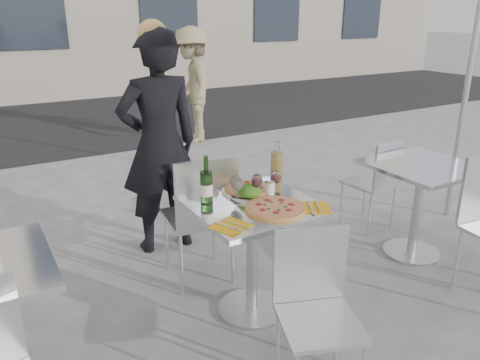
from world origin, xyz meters
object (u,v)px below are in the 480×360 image
wineglass_red_b (276,178)px  napkin_left (231,226)px  chair_far (202,210)px  chair_near (315,299)px  napkin_right (314,207)px  wineglass_red_a (257,181)px  salad_plate (249,192)px  pizza_near (275,208)px  wineglass_white_b (235,183)px  woman_diner (159,145)px  pedestrian_b (193,85)px  side_table_right (419,190)px  carafe (277,167)px  side_chair_rfar (378,177)px  main_table (252,235)px  wine_bottle (206,186)px  pizza_far (248,189)px  wineglass_white_a (237,185)px  sugar_shaker (269,188)px

wineglass_red_b → napkin_left: size_ratio=0.67×
chair_far → chair_near: bearing=100.1°
napkin_left → napkin_right: bearing=-24.4°
wineglass_red_a → wineglass_red_b: same height
napkin_left → salad_plate: bearing=23.4°
chair_near → pizza_near: size_ratio=2.39×
wineglass_white_b → chair_far: bearing=100.1°
woman_diner → pedestrian_b: size_ratio=1.05×
side_table_right → wineglass_white_b: 1.60m
wineglass_red_b → napkin_left: 0.55m
carafe → napkin_left: 0.72m
side_chair_rfar → woman_diner: woman_diner is taller
main_table → napkin_right: (0.27, -0.24, 0.21)m
side_table_right → wine_bottle: 1.77m
chair_near → main_table: bearing=105.8°
pizza_near → carafe: (0.24, 0.34, 0.11)m
pedestrian_b → pizza_near: bearing=-5.3°
pizza_far → napkin_right: (0.19, -0.42, -0.01)m
pizza_near → pizza_far: bearing=87.5°
woman_diner → wineglass_white_b: (0.09, -1.02, -0.00)m
chair_near → pizza_far: chair_near is taller
pizza_far → wineglass_red_b: bearing=-47.4°
chair_far → side_chair_rfar: chair_far is taller
side_table_right → napkin_right: 1.27m
wineglass_red_a → wineglass_white_b: bearing=158.0°
wine_bottle → chair_far: bearing=69.7°
side_chair_rfar → salad_plate: 1.63m
chair_near → wineglass_red_a: 0.82m
wineglass_white_a → napkin_left: (-0.20, -0.28, -0.11)m
salad_plate → wineglass_red_b: wineglass_red_b is taller
pedestrian_b → carafe: (-1.19, -3.85, 0.04)m
wineglass_red_a → wineglass_red_b: 0.13m
wine_bottle → pizza_far: bearing=8.9°
main_table → carafe: 0.49m
napkin_right → napkin_left: bearing=-153.2°
wine_bottle → wineglass_white_b: wine_bottle is taller
pizza_far → sugar_shaker: sugar_shaker is taller
side_chair_rfar → wineglass_white_b: bearing=7.6°
pizza_near → wineglass_white_a: size_ratio=2.20×
wineglass_white_b → sugar_shaker: bearing=-14.5°
main_table → wine_bottle: bearing=151.3°
chair_near → wineglass_white_b: 0.86m
wineglass_white_a → pedestrian_b: bearing=68.6°
pedestrian_b → salad_plate: pedestrian_b is taller
side_table_right → chair_far: (-1.62, 0.45, 0.02)m
side_chair_rfar → main_table: bearing=11.6°
main_table → pedestrian_b: bearing=69.8°
side_table_right → woman_diner: woman_diner is taller
chair_far → napkin_left: chair_far is taller
salad_plate → napkin_left: size_ratio=0.94×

